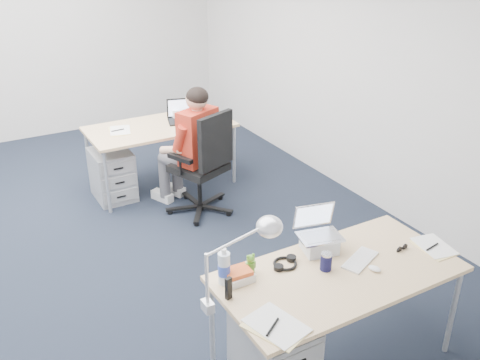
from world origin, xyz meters
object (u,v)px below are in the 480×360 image
seated_person (188,148)px  dark_laptop (184,111)px  drawer_pedestal_near (273,356)px  silver_laptop (320,231)px  office_chair (202,184)px  desk_far (160,129)px  water_bottle (224,266)px  desk_near (338,277)px  drawer_pedestal_far (112,175)px  sunglasses (402,248)px  can_koozie (326,261)px  desk_lamp (231,265)px  computer_mouse (375,269)px  cordless_phone (229,288)px  book_stack (238,276)px  headphones (285,263)px  far_cup (176,115)px  bear_figurine (251,264)px  wireless_keyboard (360,260)px

seated_person → dark_laptop: size_ratio=3.71×
drawer_pedestal_near → silver_laptop: (0.54, 0.29, 0.61)m
office_chair → drawer_pedestal_near: 2.49m
office_chair → dark_laptop: office_chair is taller
desk_far → drawer_pedestal_near: size_ratio=2.91×
seated_person → water_bottle: seated_person is taller
desk_near → drawer_pedestal_near: bearing=-176.7°
drawer_pedestal_near → drawer_pedestal_far: 3.18m
dark_laptop → silver_laptop: bearing=-79.2°
drawer_pedestal_far → water_bottle: bearing=-92.9°
dark_laptop → sunglasses: bearing=-69.7°
desk_near → can_koozie: 0.14m
desk_lamp → sunglasses: bearing=1.5°
computer_mouse → cordless_phone: bearing=148.1°
book_stack → cordless_phone: (-0.14, -0.12, 0.03)m
headphones → far_cup: (0.56, 3.06, 0.04)m
office_chair → book_stack: office_chair is taller
computer_mouse → sunglasses: bearing=-4.0°
desk_far → seated_person: bearing=-85.2°
desk_near → book_stack: size_ratio=8.96×
silver_laptop → dark_laptop: size_ratio=0.86×
bear_figurine → drawer_pedestal_near: bearing=-106.7°
water_bottle → dark_laptop: 3.08m
computer_mouse → can_koozie: can_koozie is taller
can_koozie → book_stack: bearing=162.6°
seated_person → can_koozie: (-0.16, -2.48, 0.12)m
seated_person → book_stack: seated_person is taller
drawer_pedestal_far → can_koozie: bearing=-81.0°
silver_laptop → desk_lamp: 0.81m
water_bottle → cordless_phone: water_bottle is taller
can_koozie → bear_figurine: 0.49m
drawer_pedestal_far → silver_laptop: bearing=-78.5°
desk_far → desk_near: bearing=-90.9°
drawer_pedestal_near → sunglasses: sunglasses is taller
drawer_pedestal_near → computer_mouse: (0.71, -0.08, 0.47)m
desk_near → water_bottle: 0.77m
desk_far → cordless_phone: bearing=-104.6°
wireless_keyboard → cordless_phone: bearing=151.8°
sunglasses → bear_figurine: bearing=158.6°
seated_person → bear_figurine: 2.36m
wireless_keyboard → sunglasses: 0.34m
bear_figurine → far_cup: (0.80, 3.03, -0.02)m
drawer_pedestal_near → bear_figurine: bear_figurine is taller
silver_laptop → dark_laptop: (0.30, 2.90, -0.02)m
desk_far → far_cup: size_ratio=15.31×
wireless_keyboard → water_bottle: size_ratio=1.24×
far_cup → office_chair: bearing=-98.1°
office_chair → silver_laptop: office_chair is taller
bear_figurine → sunglasses: (1.04, -0.28, -0.06)m
far_cup → can_koozie: bearing=-96.3°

